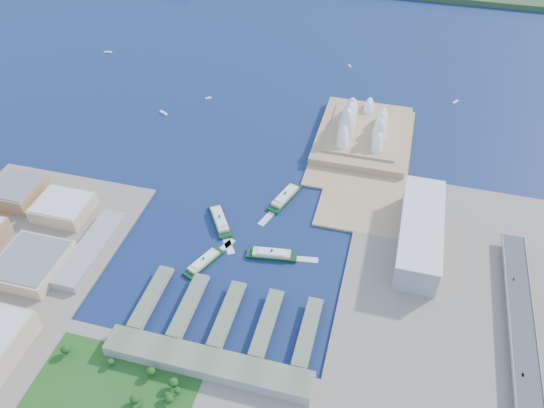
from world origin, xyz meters
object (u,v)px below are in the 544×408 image
(ferry_d, at_px, (272,253))
(car_b, at_px, (523,375))
(toaster_building, at_px, (420,233))
(ferry_b, at_px, (285,196))
(car_c, at_px, (514,279))
(ferry_c, at_px, (204,261))
(ferry_a, at_px, (220,219))
(opera_house, at_px, (365,120))

(ferry_d, relative_size, car_b, 16.20)
(toaster_building, height_order, ferry_d, toaster_building)
(toaster_building, bearing_deg, car_b, -57.05)
(ferry_b, xyz_separation_m, car_b, (269.42, -195.28, 9.61))
(ferry_d, xyz_separation_m, car_c, (260.36, 20.63, 10.00))
(ferry_c, bearing_deg, ferry_b, -90.98)
(ferry_a, distance_m, car_c, 336.77)
(ferry_d, bearing_deg, ferry_b, -2.84)
(ferry_c, distance_m, car_c, 335.32)
(opera_house, bearing_deg, ferry_a, -123.06)
(toaster_building, height_order, car_b, toaster_building)
(opera_house, bearing_deg, ferry_c, -115.64)
(opera_house, distance_m, car_c, 307.41)
(toaster_building, relative_size, car_b, 43.72)
(ferry_b, height_order, ferry_d, ferry_b)
(ferry_c, bearing_deg, car_b, -166.73)
(ferry_a, distance_m, ferry_c, 69.09)
(ferry_d, bearing_deg, ferry_a, 55.47)
(toaster_building, xyz_separation_m, ferry_b, (-168.42, 39.44, -14.68))
(ferry_b, bearing_deg, toaster_building, 4.78)
(opera_house, distance_m, ferry_b, 180.60)
(ferry_b, bearing_deg, car_c, 1.47)
(toaster_building, bearing_deg, ferry_b, 166.82)
(car_b, bearing_deg, toaster_building, 122.95)
(toaster_building, bearing_deg, ferry_c, -158.21)
(ferry_b, height_order, car_c, car_c)
(opera_house, height_order, ferry_d, opera_house)
(ferry_b, xyz_separation_m, ferry_c, (-61.73, -131.42, -0.77))
(car_b, height_order, car_c, car_c)
(ferry_b, distance_m, ferry_d, 100.78)
(car_b, distance_m, car_c, 115.54)
(opera_house, xyz_separation_m, toaster_building, (90.00, -200.00, -11.50))
(ferry_b, bearing_deg, ferry_a, -118.92)
(ferry_d, bearing_deg, car_c, -93.47)
(ferry_a, bearing_deg, ferry_c, -118.99)
(car_c, bearing_deg, ferry_d, -175.47)
(ferry_a, xyz_separation_m, ferry_d, (75.83, -37.86, -0.24))
(ferry_c, bearing_deg, toaster_building, -134.03)
(car_b, bearing_deg, ferry_c, 169.09)
(ferry_b, height_order, car_b, car_b)
(car_c, bearing_deg, ferry_b, 163.51)
(ferry_a, relative_size, ferry_b, 0.97)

